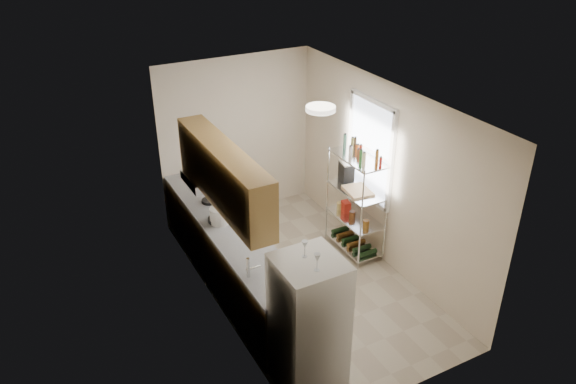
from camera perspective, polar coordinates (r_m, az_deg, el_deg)
name	(u,v)px	position (r m, az deg, el deg)	size (l,w,h in m)	color
room	(306,197)	(7.12, 1.82, -0.47)	(2.52, 4.42, 2.62)	#B3A891
counter_run	(229,254)	(7.57, -6.04, -6.27)	(0.63, 3.51, 0.90)	#A17E45
upper_cabinets	(223,175)	(6.57, -6.59, 1.74)	(0.33, 2.20, 0.72)	#A17E45
range_hood	(206,179)	(7.44, -8.34, 1.35)	(0.50, 0.60, 0.12)	#B7BABC
window	(370,150)	(7.89, 8.36, 4.21)	(0.06, 1.00, 1.46)	white
bakers_rack	(357,184)	(7.92, 7.07, 0.86)	(0.45, 0.90, 1.73)	silver
ceiling_dome	(321,109)	(6.37, 3.34, 8.46)	(0.34, 0.34, 0.06)	white
refrigerator	(308,325)	(5.91, 2.08, -13.33)	(0.65, 0.65, 1.59)	white
wine_glass_a	(305,249)	(5.43, 1.71, -5.80)	(0.06, 0.06, 0.18)	silver
wine_glass_b	(317,262)	(5.25, 2.97, -7.14)	(0.07, 0.07, 0.18)	silver
rice_cooker	(220,215)	(7.34, -6.94, -2.37)	(0.26, 0.26, 0.21)	white
frying_pan_large	(219,219)	(7.42, -7.03, -2.76)	(0.29, 0.29, 0.05)	black
frying_pan_small	(209,201)	(7.88, -8.02, -0.90)	(0.21, 0.21, 0.04)	black
cutting_board	(358,191)	(7.91, 7.12, 0.15)	(0.32, 0.42, 0.03)	tan
espresso_machine	(346,171)	(8.16, 5.95, 2.13)	(0.16, 0.24, 0.28)	black
storage_bag	(346,207)	(8.26, 5.90, -1.49)	(0.10, 0.14, 0.17)	#B32416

